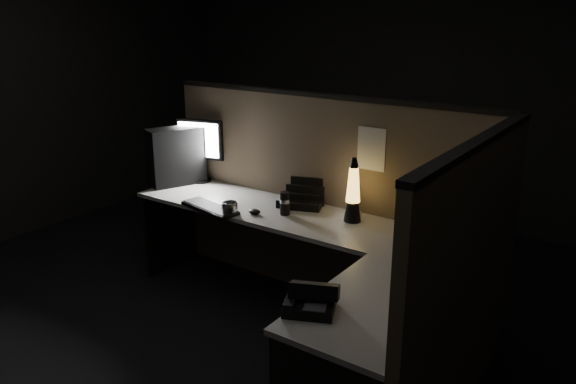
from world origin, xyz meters
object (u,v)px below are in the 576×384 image
Objects in this scene: pc_tower at (176,156)px; desk_phone at (310,299)px; keyboard at (210,208)px; monitor at (200,144)px; lava_lamp at (353,195)px.

pc_tower reaches higher than desk_phone.
monitor is at bearing 147.95° from keyboard.
pc_tower is 1.05× the size of lava_lamp.
keyboard is at bearing -3.90° from pc_tower.
monitor is (0.11, 0.17, 0.08)m from pc_tower.
lava_lamp is 1.48× the size of desk_phone.
lava_lamp is at bearing 85.47° from desk_phone.
monitor is 1.08× the size of keyboard.
keyboard is at bearing 126.18° from desk_phone.
pc_tower is 0.96× the size of keyboard.
lava_lamp reaches higher than keyboard.
desk_phone is (1.99, -1.09, -0.18)m from pc_tower.
lava_lamp is at bearing 31.91° from keyboard.
pc_tower is at bearing -139.12° from monitor.
pc_tower reaches higher than keyboard.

